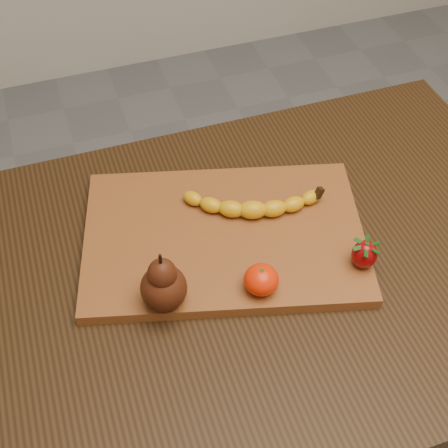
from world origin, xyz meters
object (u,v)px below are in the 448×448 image
object	(u,v)px
cutting_board	(224,236)
pear	(163,280)
mandarin	(261,280)
table	(261,297)

from	to	relation	value
cutting_board	pear	xyz separation A→B (m)	(-0.13, -0.10, 0.06)
pear	mandarin	bearing A→B (deg)	-9.39
table	mandarin	world-z (taller)	mandarin
pear	mandarin	distance (m)	0.15
table	pear	distance (m)	0.25
cutting_board	pear	bearing A→B (deg)	-126.25
cutting_board	mandarin	distance (m)	0.13
table	cutting_board	bearing A→B (deg)	127.19
cutting_board	mandarin	world-z (taller)	mandarin
table	mandarin	size ratio (longest dim) A/B	19.12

